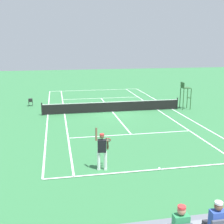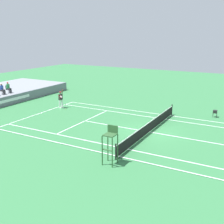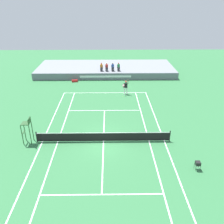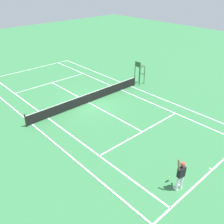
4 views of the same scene
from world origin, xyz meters
name	(u,v)px [view 2 (image 2 of 4)]	position (x,y,z in m)	size (l,w,h in m)	color
ground_plane	(150,132)	(0.00, 0.00, 0.00)	(80.00, 80.00, 0.00)	#337542
court	(150,132)	(0.00, 0.00, 0.01)	(11.08, 23.88, 0.03)	#337542
net	(150,126)	(0.00, 0.00, 0.52)	(11.98, 0.10, 1.07)	black
barrier_wall	(2,102)	(0.00, 17.34, 0.54)	(22.57, 0.25, 1.08)	slate
spectator_seated_2	(2,89)	(1.14, 18.55, 1.69)	(0.44, 0.60, 1.27)	#474C56
spectator_seated_3	(8,88)	(2.06, 18.55, 1.69)	(0.44, 0.60, 1.27)	#474C56
tennis_player	(61,99)	(2.73, 11.39, 0.99)	(0.81, 0.62, 2.08)	white
tennis_ball	(65,109)	(2.36, 10.53, 0.03)	(0.07, 0.07, 0.07)	#D1E533
umpire_chair	(111,140)	(-6.63, 0.00, 1.56)	(0.77, 0.77, 2.44)	#2D562D
ball_hopper	(215,111)	(7.14, -3.92, 0.57)	(0.36, 0.36, 0.70)	black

